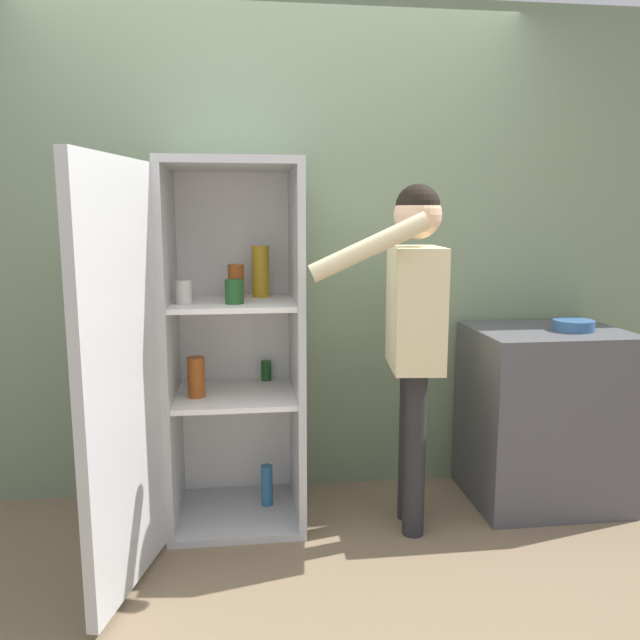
# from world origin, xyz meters

# --- Properties ---
(ground_plane) EXTENTS (12.00, 12.00, 0.00)m
(ground_plane) POSITION_xyz_m (0.00, 0.00, 0.00)
(ground_plane) COLOR #7A664C
(wall_back) EXTENTS (7.00, 0.06, 2.55)m
(wall_back) POSITION_xyz_m (0.00, 0.98, 1.27)
(wall_back) COLOR gray
(wall_back) RESTS_ON ground_plane
(refrigerator) EXTENTS (0.83, 1.20, 1.72)m
(refrigerator) POSITION_xyz_m (-0.33, 0.55, 0.86)
(refrigerator) COLOR #B7BABC
(refrigerator) RESTS_ON ground_plane
(person) EXTENTS (0.64, 0.52, 1.61)m
(person) POSITION_xyz_m (0.58, 0.43, 1.03)
(person) COLOR #262628
(person) RESTS_ON ground_plane
(counter) EXTENTS (0.75, 0.60, 0.90)m
(counter) POSITION_xyz_m (1.34, 0.63, 0.45)
(counter) COLOR #4C4C51
(counter) RESTS_ON ground_plane
(bowl) EXTENTS (0.20, 0.20, 0.05)m
(bowl) POSITION_xyz_m (1.45, 0.59, 0.93)
(bowl) COLOR #335B8E
(bowl) RESTS_ON counter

